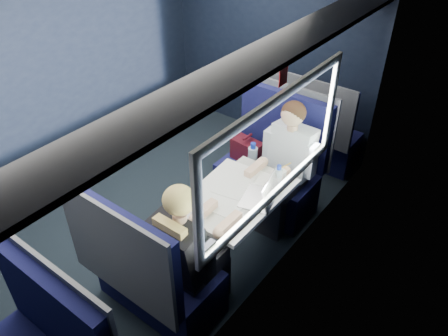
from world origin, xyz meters
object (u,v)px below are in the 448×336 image
Objects in this scene: laptop at (264,195)px; seat_bay_far at (151,274)px; table at (236,201)px; woman at (187,247)px; man at (286,161)px; seat_row_front at (313,133)px; cup at (282,175)px; seat_bay_near at (270,168)px; bottle_small at (278,177)px.

seat_bay_far is at bearing -114.27° from laptop.
woman is at bearing -84.55° from table.
table is 0.76× the size of man.
man is (0.25, -1.10, 0.31)m from seat_row_front.
seat_row_front is 3.02× the size of laptop.
seat_row_front is (0.00, 2.67, -0.00)m from seat_bay_far.
cup is (0.13, 1.11, 0.06)m from woman.
seat_bay_near reaches higher than seat_row_front.
seat_row_front is (0.01, 0.92, -0.01)m from seat_bay_near.
man is at bearing 113.54° from cup.
laptop is (0.17, 0.76, 0.08)m from woman.
laptop is at bearing -76.56° from seat_row_front.
table is 1.82m from seat_row_front.
woman is (0.07, -0.71, 0.06)m from table.
laptop is 1.72× the size of bottle_small.
laptop is at bearing 12.11° from table.
seat_bay_far is 13.26× the size of cup.
seat_row_front is 5.21× the size of bottle_small.
cup is (0.38, 1.27, 0.37)m from seat_bay_far.
seat_bay_near is 1.75m from seat_bay_far.
woman is 3.45× the size of laptop.
man reaches higher than laptop.
man is 0.45m from bottle_small.
seat_bay_far is 2.67m from seat_row_front.
laptop is at bearing 65.73° from seat_bay_far.
woman is at bearing -96.75° from cup.
table is 0.79× the size of seat_bay_far.
woman is (0.25, -2.50, 0.32)m from seat_row_front.
bottle_small is 2.34× the size of cup.
laptop is (0.42, 0.93, 0.39)m from seat_bay_far.
woman is (0.00, -1.41, 0.01)m from man.
seat_bay_near is at bearing 90.37° from seat_bay_far.
seat_bay_near reaches higher than laptop.
seat_bay_near is at bearing 129.64° from cup.
seat_row_front is at bearing 95.70° from woman.
seat_row_front is 12.21× the size of cup.
man is 0.33m from cup.
cup is (-0.04, 0.35, -0.02)m from laptop.
table is 0.41m from bottle_small.
cup is (-0.02, 0.10, -0.05)m from bottle_small.
cup is at bearing 83.25° from woman.
seat_bay_far is at bearing -99.03° from man.
seat_bay_far is 5.66× the size of bottle_small.
woman is 1.02m from bottle_small.
laptop is (0.23, 0.05, 0.14)m from table.
woman is at bearing -84.30° from seat_row_front.
man is 1.00× the size of woman.
seat_row_front is 1.50m from cup.
woman is at bearing -102.44° from laptop.
table is 4.49× the size of bottle_small.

